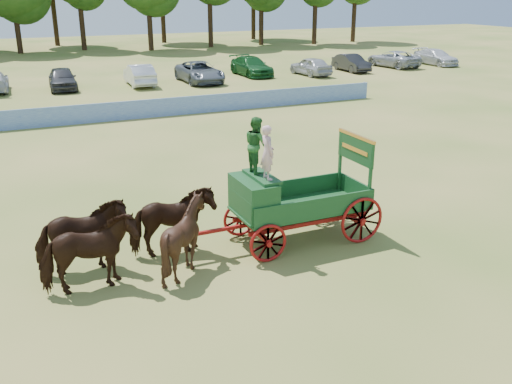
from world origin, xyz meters
The scene contains 8 objects.
ground centered at (0.00, 0.00, 0.00)m, with size 160.00×160.00×0.00m, color #AB8E4D.
horse_lead_left centered at (-9.25, -0.93, 0.98)m, with size 1.05×2.31×1.95m, color black.
horse_lead_right centered at (-9.25, 0.17, 0.98)m, with size 1.05×2.31×1.95m, color black.
horse_wheel_left centered at (-6.85, -0.93, 0.98)m, with size 1.58×1.78×1.96m, color black.
horse_wheel_right centered at (-6.85, 0.17, 0.98)m, with size 1.05×2.31×1.95m, color black.
farm_dray centered at (-3.89, -0.35, 1.63)m, with size 6.00×2.00×3.72m.
sponsor_banner centered at (-1.00, 18.00, 0.53)m, with size 26.00×0.08×1.05m, color #1F47A9.
parked_cars centered at (2.74, 29.86, 0.76)m, with size 56.30×7.47×1.61m.
Camera 1 is at (-10.73, -13.88, 7.02)m, focal length 40.00 mm.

